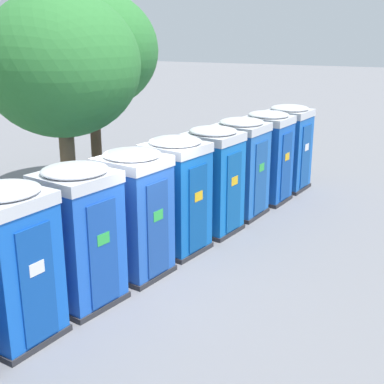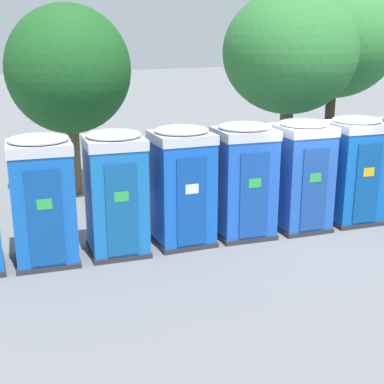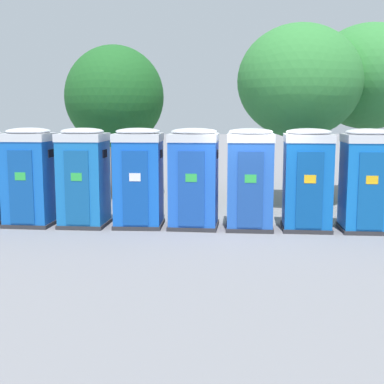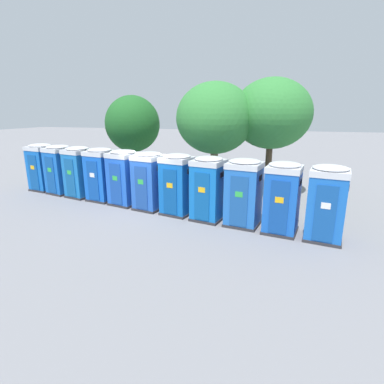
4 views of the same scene
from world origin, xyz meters
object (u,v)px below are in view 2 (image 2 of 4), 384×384
(portapotty_1, at_px, (43,199))
(portapotty_5, at_px, (301,174))
(portapotty_6, at_px, (353,169))
(street_tree_1, at_px, (290,53))
(portapotty_2, at_px, (116,192))
(portapotty_3, at_px, (182,185))
(portapotty_4, at_px, (243,179))
(street_tree_0, at_px, (335,44))
(street_tree_2, at_px, (69,70))

(portapotty_1, bearing_deg, portapotty_5, -11.54)
(portapotty_6, relative_size, street_tree_1, 0.45)
(portapotty_2, height_order, portapotty_6, same)
(portapotty_2, xyz_separation_m, portapotty_5, (4.18, -0.85, 0.00))
(portapotty_1, height_order, portapotty_3, same)
(portapotty_2, bearing_deg, street_tree_1, 19.45)
(portapotty_3, bearing_deg, street_tree_1, 26.48)
(portapotty_3, bearing_deg, portapotty_2, 170.89)
(portapotty_4, distance_m, portapotty_6, 2.85)
(portapotty_1, relative_size, portapotty_2, 1.00)
(street_tree_0, bearing_deg, portapotty_2, -160.85)
(portapotty_5, xyz_separation_m, street_tree_0, (4.86, 3.99, 2.79))
(portapotty_2, height_order, street_tree_1, street_tree_1)
(portapotty_3, distance_m, street_tree_2, 5.32)
(street_tree_1, bearing_deg, portapotty_5, -125.40)
(portapotty_2, xyz_separation_m, portapotty_6, (5.58, -1.10, -0.00))
(street_tree_0, relative_size, street_tree_2, 1.12)
(portapotty_2, relative_size, portapotty_6, 1.00)
(portapotty_6, xyz_separation_m, street_tree_2, (-4.87, 5.69, 2.15))
(portapotty_4, relative_size, street_tree_1, 0.45)
(portapotty_2, bearing_deg, street_tree_2, 81.12)
(street_tree_0, height_order, street_tree_1, street_tree_0)
(street_tree_2, bearing_deg, portapotty_6, -49.45)
(portapotty_1, xyz_separation_m, street_tree_1, (7.78, 1.97, 2.57))
(portapotty_1, relative_size, portapotty_6, 1.00)
(portapotty_4, bearing_deg, portapotty_6, -11.74)
(portapotty_1, height_order, street_tree_2, street_tree_2)
(portapotty_5, relative_size, street_tree_0, 0.44)
(portapotty_1, distance_m, street_tree_0, 11.17)
(portapotty_6, bearing_deg, street_tree_1, 76.49)
(portapotty_4, distance_m, portapotty_5, 1.42)
(street_tree_2, bearing_deg, portapotty_4, -67.84)
(street_tree_0, bearing_deg, portapotty_3, -156.21)
(portapotty_5, bearing_deg, street_tree_0, 39.41)
(portapotty_1, distance_m, portapotty_5, 5.69)
(portapotty_5, bearing_deg, portapotty_3, 167.33)
(portapotty_4, height_order, portapotty_5, same)
(portapotty_4, relative_size, portapotty_6, 1.00)
(portapotty_3, bearing_deg, portapotty_5, -12.67)
(portapotty_6, bearing_deg, portapotty_3, 168.14)
(portapotty_1, relative_size, portapotty_3, 1.00)
(portapotty_1, xyz_separation_m, portapotty_3, (2.80, -0.51, -0.00))
(street_tree_0, height_order, street_tree_2, street_tree_0)
(portapotty_1, distance_m, portapotty_2, 1.42)
(portapotty_2, xyz_separation_m, portapotty_4, (2.80, -0.52, -0.00))
(portapotty_6, height_order, street_tree_2, street_tree_2)
(street_tree_2, bearing_deg, portapotty_3, -81.84)
(portapotty_2, height_order, portapotty_5, same)
(portapotty_6, bearing_deg, street_tree_2, 130.55)
(portapotty_2, bearing_deg, portapotty_3, -9.11)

